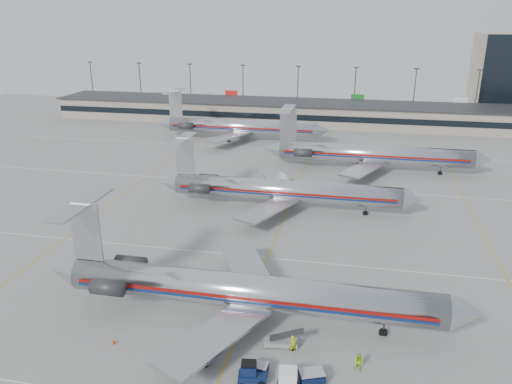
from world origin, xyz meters
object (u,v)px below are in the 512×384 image
(jet_second_row, at_px, (280,190))
(tug_center, at_px, (251,373))
(uld_container, at_px, (288,380))
(belt_loader, at_px, (282,342))
(jet_foreground, at_px, (242,290))

(jet_second_row, relative_size, tug_center, 16.47)
(jet_second_row, xyz_separation_m, tug_center, (4.07, -41.83, -2.40))
(tug_center, distance_m, uld_container, 3.34)
(tug_center, distance_m, belt_loader, 5.88)
(jet_foreground, distance_m, tug_center, 10.20)
(belt_loader, bearing_deg, uld_container, -83.40)
(tug_center, relative_size, belt_loader, 0.68)
(jet_foreground, xyz_separation_m, jet_second_row, (-1.05, 32.43, -0.17))
(tug_center, xyz_separation_m, belt_loader, (1.90, 5.55, -0.39))
(tug_center, height_order, uld_container, tug_center)
(tug_center, relative_size, uld_container, 1.31)
(jet_second_row, height_order, tug_center, jet_second_row)
(jet_foreground, height_order, tug_center, jet_foreground)
(belt_loader, bearing_deg, tug_center, -116.27)
(uld_container, bearing_deg, jet_foreground, 117.05)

